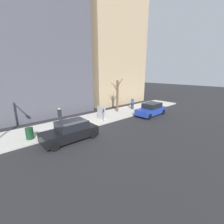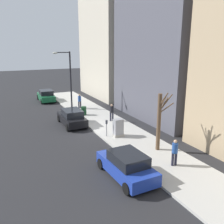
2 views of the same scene
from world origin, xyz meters
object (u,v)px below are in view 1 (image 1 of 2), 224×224
object	(u,v)px
pedestrian_midblock	(60,115)
office_tower_left	(104,41)
bare_tree	(117,95)
office_block_center	(28,25)
parked_car_blue	(151,109)
utility_box	(101,113)
parking_meter	(103,114)
trash_bin	(30,133)
pedestrian_near_meter	(132,102)
parked_car_black	(70,131)

from	to	relation	value
pedestrian_midblock	office_tower_left	distance (m)	17.25
bare_tree	office_block_center	bearing A→B (deg)	40.95
parked_car_blue	bare_tree	size ratio (longest dim) A/B	1.01
bare_tree	utility_box	bearing A→B (deg)	110.04
parked_car_blue	parking_meter	world-z (taller)	parked_car_blue
office_tower_left	trash_bin	bearing A→B (deg)	122.56
utility_box	bare_tree	world-z (taller)	bare_tree
parked_car_blue	pedestrian_midblock	size ratio (longest dim) A/B	2.57
bare_tree	pedestrian_near_meter	distance (m)	2.75
pedestrian_near_meter	parking_meter	bearing A→B (deg)	-77.17
pedestrian_near_meter	office_block_center	size ratio (longest dim) A/B	0.08
office_block_center	trash_bin	bearing A→B (deg)	161.05
parked_car_blue	utility_box	world-z (taller)	utility_box
pedestrian_midblock	office_tower_left	world-z (taller)	office_tower_left
parking_meter	bare_tree	xyz separation A→B (m)	(2.18, -4.03, 1.33)
parked_car_black	office_block_center	world-z (taller)	office_block_center
office_tower_left	pedestrian_midblock	bearing A→B (deg)	123.43
trash_bin	pedestrian_midblock	xyz separation A→B (m)	(1.77, -3.17, 0.49)
parked_car_blue	pedestrian_near_meter	distance (m)	3.23
parking_meter	office_tower_left	world-z (taller)	office_tower_left
parked_car_black	utility_box	size ratio (longest dim) A/B	2.94
trash_bin	office_block_center	bearing A→B (deg)	-18.95
pedestrian_midblock	trash_bin	bearing A→B (deg)	116.18
utility_box	parked_car_blue	bearing A→B (deg)	-112.55
parked_car_black	parking_meter	xyz separation A→B (m)	(1.55, -4.48, 0.24)
utility_box	bare_tree	distance (m)	4.14
trash_bin	parked_car_blue	bearing A→B (deg)	-98.75
parked_car_blue	office_block_center	size ratio (longest dim) A/B	0.20
pedestrian_midblock	office_block_center	bearing A→B (deg)	-5.24
parked_car_blue	office_tower_left	bearing A→B (deg)	-12.72
trash_bin	pedestrian_near_meter	distance (m)	13.37
bare_tree	parking_meter	bearing A→B (deg)	118.37
pedestrian_near_meter	pedestrian_midblock	world-z (taller)	same
trash_bin	office_block_center	world-z (taller)	office_block_center
utility_box	pedestrian_midblock	bearing A→B (deg)	71.54
parked_car_blue	pedestrian_near_meter	bearing A→B (deg)	-6.04
office_block_center	parked_car_black	bearing A→B (deg)	174.78
pedestrian_midblock	office_tower_left	bearing A→B (deg)	-59.50
parked_car_blue	trash_bin	distance (m)	13.24
utility_box	trash_bin	xyz separation A→B (m)	(-0.40, 7.27, -0.25)
utility_box	parked_car_black	bearing A→B (deg)	116.24
pedestrian_near_meter	utility_box	bearing A→B (deg)	-84.02
trash_bin	pedestrian_near_meter	world-z (taller)	pedestrian_near_meter
utility_box	parking_meter	bearing A→B (deg)	155.18
parked_car_black	trash_bin	distance (m)	3.13
office_tower_left	parking_meter	bearing A→B (deg)	140.49
pedestrian_midblock	parked_car_black	bearing A→B (deg)	165.45
office_tower_left	pedestrian_near_meter	bearing A→B (deg)	166.87
pedestrian_midblock	office_tower_left	size ratio (longest dim) A/B	0.08
parked_car_black	parking_meter	world-z (taller)	parked_car_black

